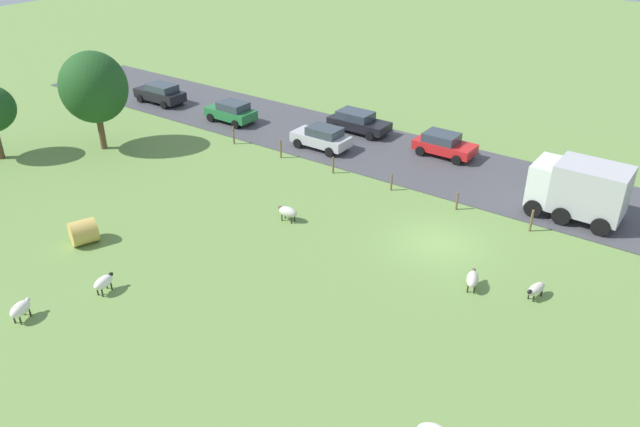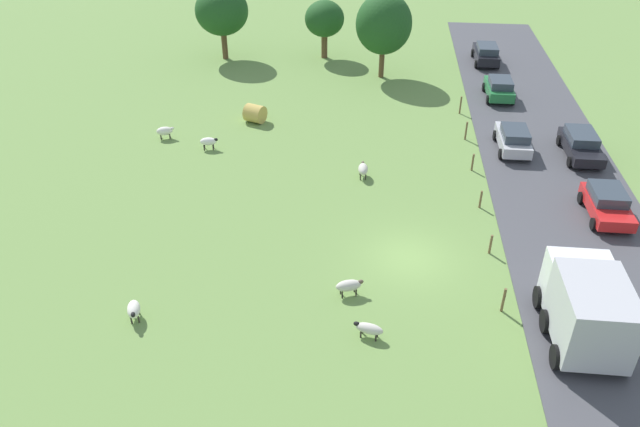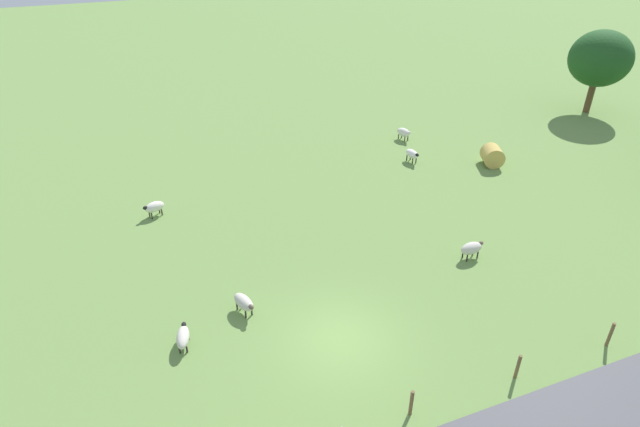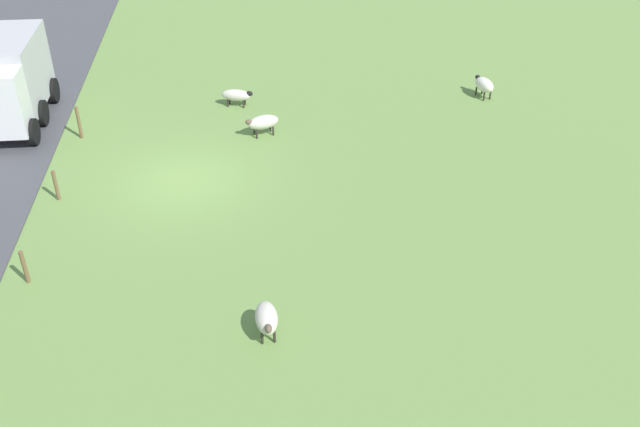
{
  "view_description": "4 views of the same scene",
  "coord_description": "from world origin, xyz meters",
  "px_view_note": "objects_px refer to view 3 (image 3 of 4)",
  "views": [
    {
      "loc": [
        -25.41,
        -10.8,
        16.3
      ],
      "look_at": [
        -3.31,
        4.95,
        1.61
      ],
      "focal_mm": 35.01,
      "sensor_mm": 36.0,
      "label": 1
    },
    {
      "loc": [
        -1.85,
        -23.92,
        18.08
      ],
      "look_at": [
        -4.47,
        1.6,
        1.23
      ],
      "focal_mm": 34.55,
      "sensor_mm": 36.0,
      "label": 2
    },
    {
      "loc": [
        13.21,
        -5.94,
        14.34
      ],
      "look_at": [
        -6.12,
        1.59,
        1.7
      ],
      "focal_mm": 29.52,
      "sensor_mm": 36.0,
      "label": 3
    },
    {
      "loc": [
        -2.67,
        21.42,
        13.01
      ],
      "look_at": [
        -4.22,
        3.75,
        0.97
      ],
      "focal_mm": 41.87,
      "sensor_mm": 36.0,
      "label": 4
    }
  ],
  "objects_px": {
    "sheep_2": "(412,154)",
    "tree_2": "(600,59)",
    "sheep_3": "(154,207)",
    "sheep_4": "(244,302)",
    "hay_bale_0": "(492,156)",
    "sheep_0": "(183,337)",
    "sheep_1": "(472,248)",
    "sheep_5": "(404,132)"
  },
  "relations": [
    {
      "from": "sheep_2",
      "to": "tree_2",
      "type": "bearing_deg",
      "value": 99.69
    },
    {
      "from": "sheep_3",
      "to": "sheep_4",
      "type": "height_order",
      "value": "sheep_3"
    },
    {
      "from": "sheep_3",
      "to": "hay_bale_0",
      "type": "xyz_separation_m",
      "value": [
        1.32,
        20.01,
        0.08
      ]
    },
    {
      "from": "hay_bale_0",
      "to": "tree_2",
      "type": "distance_m",
      "value": 13.99
    },
    {
      "from": "sheep_0",
      "to": "hay_bale_0",
      "type": "distance_m",
      "value": 21.81
    },
    {
      "from": "sheep_4",
      "to": "tree_2",
      "type": "distance_m",
      "value": 32.84
    },
    {
      "from": "sheep_1",
      "to": "sheep_4",
      "type": "xyz_separation_m",
      "value": [
        -0.16,
        -10.58,
        -0.02
      ]
    },
    {
      "from": "sheep_4",
      "to": "hay_bale_0",
      "type": "height_order",
      "value": "hay_bale_0"
    },
    {
      "from": "sheep_1",
      "to": "sheep_4",
      "type": "height_order",
      "value": "sheep_1"
    },
    {
      "from": "tree_2",
      "to": "sheep_3",
      "type": "bearing_deg",
      "value": -83.48
    },
    {
      "from": "sheep_3",
      "to": "tree_2",
      "type": "relative_size",
      "value": 0.19
    },
    {
      "from": "sheep_1",
      "to": "sheep_3",
      "type": "distance_m",
      "value": 15.9
    },
    {
      "from": "sheep_1",
      "to": "sheep_3",
      "type": "relative_size",
      "value": 1.04
    },
    {
      "from": "sheep_0",
      "to": "sheep_1",
      "type": "height_order",
      "value": "sheep_1"
    },
    {
      "from": "sheep_0",
      "to": "sheep_4",
      "type": "distance_m",
      "value": 2.72
    },
    {
      "from": "hay_bale_0",
      "to": "tree_2",
      "type": "height_order",
      "value": "tree_2"
    },
    {
      "from": "sheep_3",
      "to": "hay_bale_0",
      "type": "relative_size",
      "value": 0.93
    },
    {
      "from": "sheep_2",
      "to": "sheep_3",
      "type": "relative_size",
      "value": 1.0
    },
    {
      "from": "hay_bale_0",
      "to": "sheep_4",
      "type": "bearing_deg",
      "value": -66.62
    },
    {
      "from": "sheep_2",
      "to": "sheep_5",
      "type": "distance_m",
      "value": 3.44
    },
    {
      "from": "sheep_1",
      "to": "sheep_4",
      "type": "relative_size",
      "value": 0.94
    },
    {
      "from": "sheep_5",
      "to": "hay_bale_0",
      "type": "distance_m",
      "value": 6.24
    },
    {
      "from": "sheep_0",
      "to": "sheep_4",
      "type": "relative_size",
      "value": 0.99
    },
    {
      "from": "sheep_3",
      "to": "tree_2",
      "type": "xyz_separation_m",
      "value": [
        -3.72,
        32.6,
        3.53
      ]
    },
    {
      "from": "sheep_3",
      "to": "sheep_4",
      "type": "xyz_separation_m",
      "value": [
        8.9,
        2.48,
        -0.01
      ]
    },
    {
      "from": "sheep_0",
      "to": "sheep_1",
      "type": "distance_m",
      "value": 13.14
    },
    {
      "from": "sheep_2",
      "to": "tree_2",
      "type": "distance_m",
      "value": 17.56
    },
    {
      "from": "sheep_0",
      "to": "tree_2",
      "type": "relative_size",
      "value": 0.21
    },
    {
      "from": "sheep_0",
      "to": "sheep_5",
      "type": "bearing_deg",
      "value": 129.51
    },
    {
      "from": "sheep_2",
      "to": "sheep_4",
      "type": "distance_m",
      "value": 16.36
    },
    {
      "from": "sheep_2",
      "to": "sheep_3",
      "type": "height_order",
      "value": "sheep_3"
    },
    {
      "from": "sheep_4",
      "to": "sheep_5",
      "type": "xyz_separation_m",
      "value": [
        -12.96,
        14.36,
        0.02
      ]
    },
    {
      "from": "sheep_1",
      "to": "sheep_3",
      "type": "height_order",
      "value": "sheep_1"
    },
    {
      "from": "sheep_4",
      "to": "hay_bale_0",
      "type": "xyz_separation_m",
      "value": [
        -7.58,
        17.52,
        0.09
      ]
    },
    {
      "from": "sheep_3",
      "to": "sheep_4",
      "type": "relative_size",
      "value": 0.9
    },
    {
      "from": "sheep_1",
      "to": "sheep_4",
      "type": "distance_m",
      "value": 10.58
    },
    {
      "from": "sheep_5",
      "to": "tree_2",
      "type": "relative_size",
      "value": 0.2
    },
    {
      "from": "sheep_1",
      "to": "tree_2",
      "type": "height_order",
      "value": "tree_2"
    },
    {
      "from": "sheep_0",
      "to": "sheep_5",
      "type": "relative_size",
      "value": 1.08
    },
    {
      "from": "sheep_0",
      "to": "sheep_2",
      "type": "height_order",
      "value": "sheep_2"
    },
    {
      "from": "sheep_4",
      "to": "sheep_5",
      "type": "relative_size",
      "value": 1.08
    },
    {
      "from": "sheep_0",
      "to": "sheep_4",
      "type": "bearing_deg",
      "value": 110.99
    }
  ]
}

